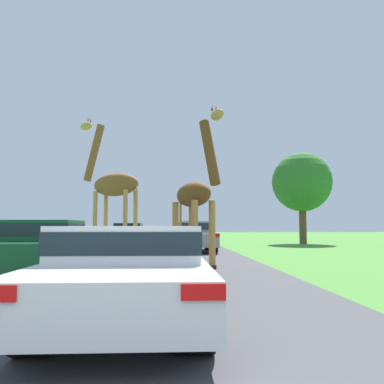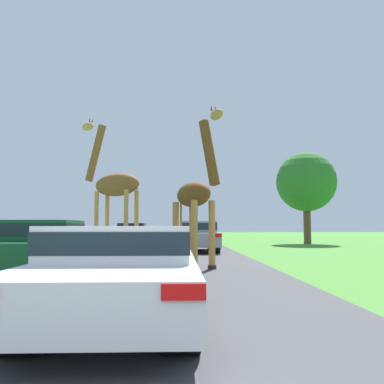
% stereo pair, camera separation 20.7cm
% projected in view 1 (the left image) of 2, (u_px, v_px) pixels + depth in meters
% --- Properties ---
extents(road, '(7.16, 120.00, 0.00)m').
position_uv_depth(road, '(165.00, 242.00, 31.25)').
color(road, '#424244').
rests_on(road, ground).
extents(giraffe_near_road, '(1.54, 2.50, 4.68)m').
position_uv_depth(giraffe_near_road, '(196.00, 198.00, 12.29)').
color(giraffe_near_road, '#B77F3D').
rests_on(giraffe_near_road, ground).
extents(giraffe_companion, '(2.57, 1.93, 5.34)m').
position_uv_depth(giraffe_companion, '(112.00, 187.00, 14.47)').
color(giraffe_companion, tan).
rests_on(giraffe_companion, ground).
extents(car_lead_maroon, '(1.94, 4.76, 1.26)m').
position_uv_depth(car_lead_maroon, '(131.00, 268.00, 5.46)').
color(car_lead_maroon, silver).
rests_on(car_lead_maroon, ground).
extents(car_queue_right, '(1.87, 4.50, 1.49)m').
position_uv_depth(car_queue_right, '(196.00, 235.00, 20.15)').
color(car_queue_right, gray).
rests_on(car_queue_right, ground).
extents(car_queue_left, '(1.86, 4.76, 1.43)m').
position_uv_depth(car_queue_left, '(128.00, 233.00, 26.61)').
color(car_queue_left, black).
rests_on(car_queue_left, ground).
extents(car_far_ahead, '(1.99, 3.93, 1.40)m').
position_uv_depth(car_far_ahead, '(39.00, 247.00, 9.76)').
color(car_far_ahead, '#144C28').
rests_on(car_far_ahead, ground).
extents(tree_left_edge, '(4.24, 4.24, 6.52)m').
position_uv_depth(tree_left_edge, '(302.00, 182.00, 29.15)').
color(tree_left_edge, brown).
rests_on(tree_left_edge, ground).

